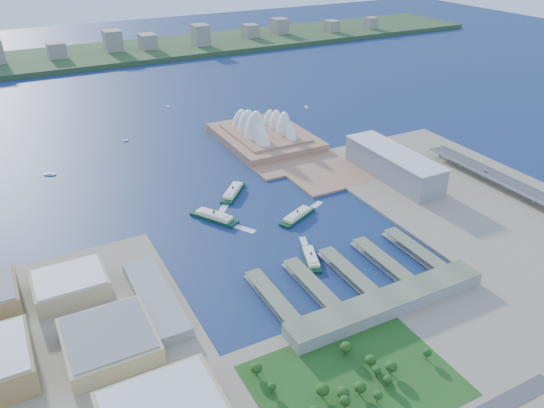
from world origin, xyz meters
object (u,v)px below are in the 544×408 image
ferry_a (214,215)px  ferry_c (311,256)px  ferry_b (233,190)px  ferry_d (297,214)px  toaster_building (393,165)px  car_c (486,172)px  opera_house (265,122)px

ferry_a → ferry_c: size_ratio=1.22×
ferry_b → ferry_d: 100.19m
toaster_building → car_c: toaster_building is taller
ferry_a → ferry_b: ferry_a is taller
opera_house → ferry_a: size_ratio=2.98×
toaster_building → ferry_a: (-254.13, 9.78, -14.78)m
ferry_c → ferry_d: 87.22m
ferry_c → ferry_d: (31.22, 81.44, 0.54)m
opera_house → ferry_a: opera_house is taller
ferry_a → ferry_d: (87.33, -43.11, -0.50)m
toaster_building → ferry_a: toaster_building is taller
toaster_building → ferry_b: toaster_building is taller
ferry_c → ferry_d: size_ratio=0.90×
ferry_a → car_c: 363.41m
ferry_d → car_c: 270.07m
ferry_c → ferry_d: bearing=-91.8°
ferry_b → car_c: bearing=20.0°
car_c → ferry_b: bearing=158.1°
opera_house → ferry_d: 247.10m
toaster_building → ferry_d: (-166.81, -33.33, -15.28)m
ferry_b → ferry_c: size_ratio=1.18×
ferry_c → ferry_b: bearing=-67.3°
toaster_building → car_c: 121.14m
ferry_a → car_c: size_ratio=13.45×
ferry_d → car_c: (267.81, -33.37, 10.28)m
ferry_b → ferry_d: ferry_b is taller
opera_house → toaster_building: (90.00, -200.00, -11.50)m
toaster_building → ferry_c: 229.43m
toaster_building → ferry_d: 170.79m
toaster_building → ferry_b: size_ratio=2.65×
opera_house → toaster_building: opera_house is taller
ferry_c → ferry_a: bearing=-46.5°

